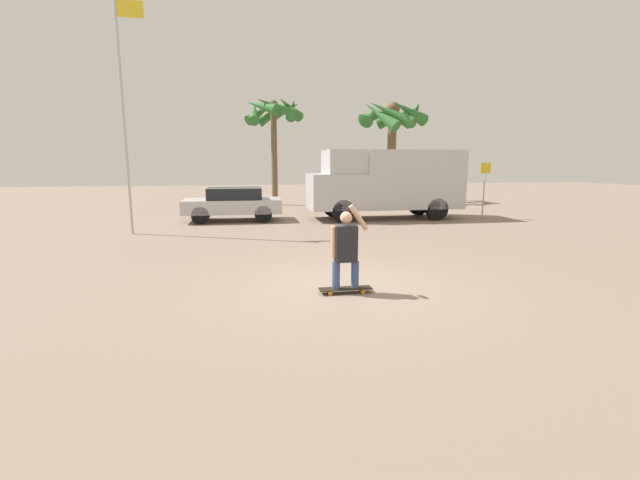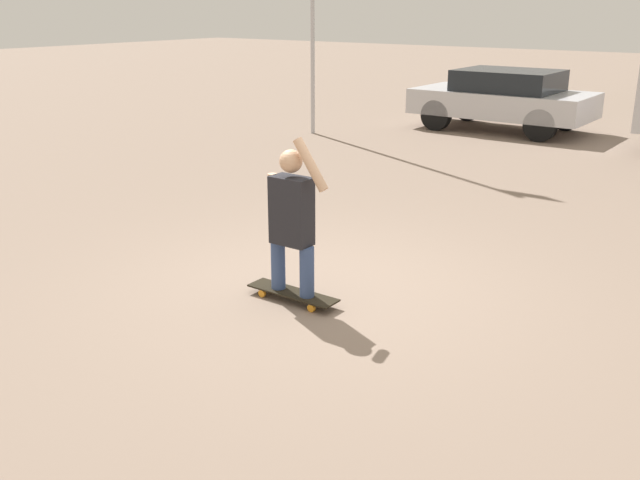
% 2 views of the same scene
% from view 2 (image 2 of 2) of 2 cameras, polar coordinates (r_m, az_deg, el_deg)
% --- Properties ---
extents(ground_plane, '(80.00, 80.00, 0.00)m').
position_cam_2_polar(ground_plane, '(7.24, 0.20, -3.96)').
color(ground_plane, gray).
extents(skateboard, '(0.97, 0.24, 0.09)m').
position_cam_2_polar(skateboard, '(6.94, -2.20, -4.29)').
color(skateboard, black).
rests_on(skateboard, ground_plane).
extents(person_skateboarder, '(0.68, 0.22, 1.53)m').
position_cam_2_polar(person_skateboarder, '(6.68, -2.29, 1.98)').
color(person_skateboarder, '#384C7A').
rests_on(person_skateboarder, skateboard).
extents(parked_car_silver, '(3.90, 1.93, 1.35)m').
position_cam_2_polar(parked_car_silver, '(16.85, 14.51, 10.96)').
color(parked_car_silver, black).
rests_on(parked_car_silver, ground_plane).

